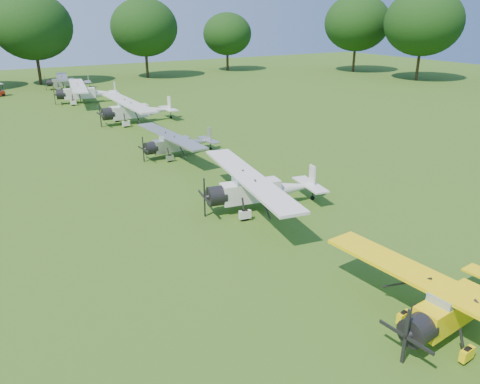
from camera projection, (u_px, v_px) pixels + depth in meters
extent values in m
plane|color=#1A4812|center=(263.00, 214.00, 24.79)|extent=(160.00, 160.00, 0.00)
cylinder|color=black|center=(418.00, 64.00, 72.64)|extent=(0.44, 0.44, 4.99)
ellipsoid|color=#12330E|center=(424.00, 22.00, 70.45)|extent=(11.65, 11.65, 9.90)
cylinder|color=black|center=(354.00, 58.00, 83.28)|extent=(0.44, 0.44, 4.81)
ellipsoid|color=#12330E|center=(357.00, 23.00, 81.16)|extent=(11.23, 11.23, 9.55)
cylinder|color=black|center=(227.00, 60.00, 85.15)|extent=(0.44, 0.44, 3.70)
ellipsoid|color=#12330E|center=(227.00, 34.00, 83.53)|extent=(8.63, 8.63, 7.34)
cylinder|color=black|center=(147.00, 63.00, 75.90)|extent=(0.44, 0.44, 4.51)
ellipsoid|color=#12330E|center=(144.00, 27.00, 73.91)|extent=(10.52, 10.52, 8.94)
cylinder|color=black|center=(39.00, 68.00, 68.48)|extent=(0.44, 0.44, 4.74)
ellipsoid|color=#12330E|center=(32.00, 26.00, 66.39)|extent=(11.05, 11.05, 9.39)
cube|color=yellow|center=(449.00, 310.00, 15.23)|extent=(2.97, 1.12, 0.95)
cube|color=#8CA5B2|center=(450.00, 298.00, 15.00)|extent=(1.52, 0.96, 0.50)
cylinder|color=black|center=(418.00, 330.00, 14.29)|extent=(0.90, 1.01, 0.94)
cube|color=black|center=(406.00, 337.00, 13.97)|extent=(0.06, 0.11, 1.91)
cube|color=yellow|center=(452.00, 292.00, 14.92)|extent=(2.17, 9.70, 0.13)
cylinder|color=black|center=(467.00, 355.00, 14.22)|extent=(0.56, 0.19, 0.54)
cylinder|color=black|center=(404.00, 318.00, 15.94)|extent=(0.56, 0.19, 0.54)
cube|color=silver|center=(250.00, 191.00, 25.04)|extent=(3.34, 1.49, 1.06)
cone|color=silver|center=(296.00, 187.00, 26.00)|extent=(2.94, 1.37, 0.91)
cube|color=#8CA5B2|center=(249.00, 182.00, 24.80)|extent=(1.75, 1.19, 0.55)
cylinder|color=black|center=(216.00, 196.00, 24.40)|extent=(1.07, 1.19, 1.05)
cube|color=black|center=(204.00, 198.00, 24.18)|extent=(0.08, 0.13, 2.12)
cube|color=silver|center=(249.00, 177.00, 24.71)|extent=(3.24, 10.78, 0.14)
cube|color=silver|center=(312.00, 177.00, 26.15)|extent=(0.19, 0.56, 1.31)
cube|color=silver|center=(310.00, 185.00, 26.28)|extent=(1.32, 2.93, 0.09)
cylinder|color=black|center=(245.00, 215.00, 23.94)|extent=(0.62, 0.26, 0.61)
cylinder|color=black|center=(228.00, 198.00, 26.14)|extent=(0.62, 0.26, 0.61)
cylinder|color=black|center=(312.00, 198.00, 26.65)|extent=(0.25, 0.12, 0.24)
cube|color=#B5B5B9|center=(172.00, 145.00, 34.35)|extent=(2.82, 0.97, 0.91)
cone|color=#B5B5B9|center=(200.00, 142.00, 35.61)|extent=(2.47, 0.91, 0.78)
cube|color=#8CA5B2|center=(170.00, 139.00, 34.13)|extent=(1.43, 0.87, 0.48)
cylinder|color=black|center=(151.00, 148.00, 33.49)|extent=(0.83, 0.94, 0.90)
cube|color=black|center=(143.00, 149.00, 33.20)|extent=(0.06, 0.11, 1.82)
cube|color=#B5B5B9|center=(170.00, 136.00, 34.05)|extent=(1.76, 9.26, 0.12)
cube|color=#B5B5B9|center=(209.00, 135.00, 35.91)|extent=(0.11, 0.48, 1.13)
cube|color=#B5B5B9|center=(208.00, 140.00, 36.00)|extent=(0.87, 2.47, 0.08)
cylinder|color=black|center=(170.00, 158.00, 33.38)|extent=(0.53, 0.17, 0.52)
cylinder|color=black|center=(157.00, 151.00, 35.07)|extent=(0.53, 0.17, 0.52)
cylinder|color=black|center=(211.00, 149.00, 36.35)|extent=(0.21, 0.08, 0.21)
cube|color=silver|center=(130.00, 112.00, 44.57)|extent=(3.53, 1.07, 1.16)
cone|color=silver|center=(159.00, 110.00, 46.06)|extent=(3.09, 1.01, 0.99)
cube|color=#8CA5B2|center=(128.00, 105.00, 44.30)|extent=(1.77, 1.03, 0.61)
cylinder|color=black|center=(108.00, 114.00, 43.56)|extent=(1.00, 1.15, 1.15)
cube|color=black|center=(100.00, 115.00, 43.22)|extent=(0.07, 0.13, 2.31)
cube|color=silver|center=(128.00, 102.00, 44.20)|extent=(1.68, 11.69, 0.15)
cube|color=silver|center=(169.00, 104.00, 46.39)|extent=(0.11, 0.61, 1.43)
cube|color=silver|center=(168.00, 109.00, 46.52)|extent=(0.96, 3.09, 0.10)
cylinder|color=black|center=(126.00, 124.00, 43.34)|extent=(0.66, 0.18, 0.66)
cylinder|color=black|center=(117.00, 119.00, 45.54)|extent=(0.66, 0.18, 0.66)
cylinder|color=black|center=(171.00, 117.00, 46.95)|extent=(0.27, 0.09, 0.26)
cube|color=silver|center=(80.00, 93.00, 54.64)|extent=(3.62, 1.60, 1.15)
cone|color=silver|center=(106.00, 93.00, 55.70)|extent=(3.18, 1.47, 0.98)
cube|color=#8CA5B2|center=(78.00, 88.00, 54.39)|extent=(1.89, 1.28, 0.60)
cylinder|color=black|center=(61.00, 94.00, 53.94)|extent=(1.16, 1.28, 1.14)
cube|color=black|center=(54.00, 95.00, 53.70)|extent=(0.09, 0.14, 2.29)
cube|color=silver|center=(78.00, 86.00, 54.29)|extent=(3.46, 11.69, 0.15)
cube|color=silver|center=(115.00, 88.00, 55.87)|extent=(0.21, 0.61, 1.42)
cube|color=silver|center=(114.00, 92.00, 56.01)|extent=(1.42, 3.17, 0.10)
cylinder|color=black|center=(73.00, 103.00, 53.45)|extent=(0.68, 0.28, 0.66)
cylinder|color=black|center=(72.00, 99.00, 55.83)|extent=(0.68, 0.28, 0.66)
cylinder|color=black|center=(117.00, 100.00, 56.41)|extent=(0.27, 0.13, 0.26)
cube|color=#B5B5B9|center=(63.00, 82.00, 64.69)|extent=(3.00, 1.33, 0.95)
cone|color=#B5B5B9|center=(82.00, 82.00, 65.57)|extent=(2.63, 1.22, 0.81)
cube|color=#8CA5B2|center=(62.00, 79.00, 64.48)|extent=(1.57, 1.06, 0.50)
cylinder|color=black|center=(50.00, 83.00, 64.12)|extent=(0.96, 1.06, 0.94)
cube|color=black|center=(45.00, 83.00, 63.92)|extent=(0.07, 0.12, 1.90)
cube|color=#B5B5B9|center=(62.00, 77.00, 64.40)|extent=(2.88, 9.68, 0.13)
cube|color=#B5B5B9|center=(88.00, 79.00, 65.71)|extent=(0.17, 0.51, 1.18)
cube|color=#B5B5B9|center=(88.00, 82.00, 65.82)|extent=(1.18, 2.63, 0.08)
cylinder|color=black|center=(59.00, 89.00, 63.71)|extent=(0.56, 0.23, 0.54)
cylinder|color=black|center=(58.00, 86.00, 65.68)|extent=(0.56, 0.23, 0.54)
cylinder|color=black|center=(90.00, 87.00, 66.16)|extent=(0.23, 0.11, 0.22)
cylinder|color=black|center=(3.00, 95.00, 59.31)|extent=(0.39, 0.21, 0.37)
cylinder|color=black|center=(0.00, 94.00, 60.00)|extent=(0.39, 0.21, 0.37)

